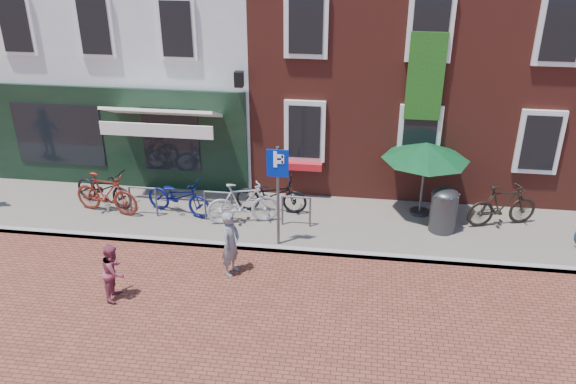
# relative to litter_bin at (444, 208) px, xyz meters

# --- Properties ---
(ground) EXTENTS (80.00, 80.00, 0.00)m
(ground) POSITION_rel_litter_bin_xyz_m (-4.13, -1.47, -0.72)
(ground) COLOR brown
(sidewalk) EXTENTS (24.00, 3.00, 0.10)m
(sidewalk) POSITION_rel_litter_bin_xyz_m (-3.13, 0.03, -0.67)
(sidewalk) COLOR slate
(sidewalk) RESTS_ON ground
(building_stucco) EXTENTS (8.00, 8.00, 9.00)m
(building_stucco) POSITION_rel_litter_bin_xyz_m (-9.13, 5.53, 3.78)
(building_stucco) COLOR silver
(building_stucco) RESTS_ON ground
(litter_bin) EXTENTS (0.66, 0.66, 1.21)m
(litter_bin) POSITION_rel_litter_bin_xyz_m (0.00, 0.00, 0.00)
(litter_bin) COLOR #3A3A3C
(litter_bin) RESTS_ON sidewalk
(parking_sign) EXTENTS (0.50, 0.08, 2.49)m
(parking_sign) POSITION_rel_litter_bin_xyz_m (-3.94, -1.23, 1.06)
(parking_sign) COLOR #4C4C4F
(parking_sign) RESTS_ON sidewalk
(parasol) EXTENTS (2.22, 2.22, 2.09)m
(parasol) POSITION_rel_litter_bin_xyz_m (-0.48, 0.84, 1.22)
(parasol) COLOR #4C4C4F
(parasol) RESTS_ON sidewalk
(woman) EXTENTS (0.49, 0.63, 1.51)m
(woman) POSITION_rel_litter_bin_xyz_m (-4.80, -2.44, 0.03)
(woman) COLOR slate
(woman) RESTS_ON ground
(boy) EXTENTS (0.51, 0.64, 1.24)m
(boy) POSITION_rel_litter_bin_xyz_m (-6.98, -3.65, -0.10)
(boy) COLOR #90394C
(boy) RESTS_ON ground
(bicycle_0) EXTENTS (2.01, 1.24, 1.00)m
(bicycle_0) POSITION_rel_litter_bin_xyz_m (-8.91, 0.23, -0.13)
(bicycle_0) COLOR black
(bicycle_0) RESTS_ON sidewalk
(bicycle_1) EXTENTS (1.90, 0.86, 1.11)m
(bicycle_1) POSITION_rel_litter_bin_xyz_m (-8.64, -0.22, -0.07)
(bicycle_1) COLOR maroon
(bicycle_1) RESTS_ON sidewalk
(bicycle_2) EXTENTS (2.00, 1.15, 1.00)m
(bicycle_2) POSITION_rel_litter_bin_xyz_m (-6.75, -0.02, -0.13)
(bicycle_2) COLOR #080E4D
(bicycle_2) RESTS_ON sidewalk
(bicycle_3) EXTENTS (1.91, 0.99, 1.11)m
(bicycle_3) POSITION_rel_litter_bin_xyz_m (-4.98, -0.29, -0.07)
(bicycle_3) COLOR #A2A2A4
(bicycle_3) RESTS_ON sidewalk
(bicycle_4) EXTENTS (1.90, 0.66, 1.00)m
(bicycle_4) POSITION_rel_litter_bin_xyz_m (-4.38, 0.42, -0.13)
(bicycle_4) COLOR black
(bicycle_4) RESTS_ON sidewalk
(bicycle_5) EXTENTS (1.91, 1.04, 1.11)m
(bicycle_5) POSITION_rel_litter_bin_xyz_m (1.49, 0.47, -0.07)
(bicycle_5) COLOR black
(bicycle_5) RESTS_ON sidewalk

